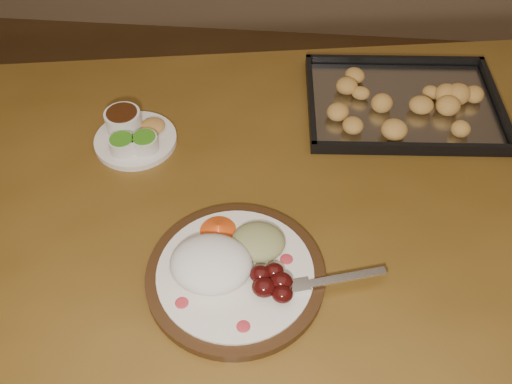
# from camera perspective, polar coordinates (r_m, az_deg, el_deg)

# --- Properties ---
(dining_table) EXTENTS (1.63, 1.14, 0.75)m
(dining_table) POSITION_cam_1_polar(r_m,az_deg,el_deg) (1.11, 0.57, -3.85)
(dining_table) COLOR brown
(dining_table) RESTS_ON ground
(dinner_plate) EXTENTS (0.38, 0.29, 0.07)m
(dinner_plate) POSITION_cam_1_polar(r_m,az_deg,el_deg) (0.91, -2.39, -7.63)
(dinner_plate) COLOR #331D0E
(dinner_plate) RESTS_ON dining_table
(condiment_saucer) EXTENTS (0.16, 0.16, 0.05)m
(condiment_saucer) POSITION_cam_1_polar(r_m,az_deg,el_deg) (1.14, -12.24, 5.66)
(condiment_saucer) COLOR white
(condiment_saucer) RESTS_ON dining_table
(baking_tray) EXTENTS (0.42, 0.32, 0.04)m
(baking_tray) POSITION_cam_1_polar(r_m,az_deg,el_deg) (1.24, 14.53, 8.74)
(baking_tray) COLOR black
(baking_tray) RESTS_ON dining_table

